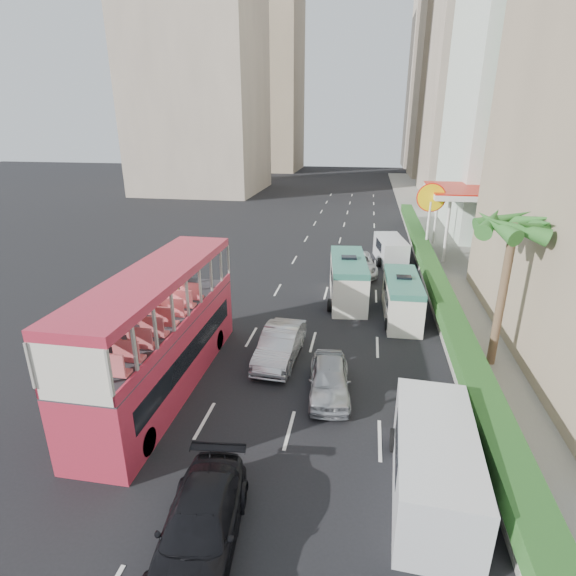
% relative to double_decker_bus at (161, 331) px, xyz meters
% --- Properties ---
extents(ground_plane, '(200.00, 200.00, 0.00)m').
position_rel_double_decker_bus_xyz_m(ground_plane, '(6.00, 0.00, -2.53)').
color(ground_plane, black).
rests_on(ground_plane, ground).
extents(double_decker_bus, '(2.50, 11.00, 5.06)m').
position_rel_double_decker_bus_xyz_m(double_decker_bus, '(0.00, 0.00, 0.00)').
color(double_decker_bus, '#B7273D').
rests_on(double_decker_bus, ground).
extents(car_silver_lane_a, '(1.86, 4.70, 1.52)m').
position_rel_double_decker_bus_xyz_m(car_silver_lane_a, '(4.30, 2.99, -2.53)').
color(car_silver_lane_a, '#B0B2B7').
rests_on(car_silver_lane_a, ground).
extents(car_silver_lane_b, '(2.01, 4.21, 1.39)m').
position_rel_double_decker_bus_xyz_m(car_silver_lane_b, '(6.80, 0.54, -2.53)').
color(car_silver_lane_b, '#B0B2B7').
rests_on(car_silver_lane_b, ground).
extents(car_black, '(2.47, 5.05, 1.41)m').
position_rel_double_decker_bus_xyz_m(car_black, '(4.15, -7.06, -2.53)').
color(car_black, black).
rests_on(car_black, ground).
extents(van_asset, '(3.16, 5.43, 1.42)m').
position_rel_double_decker_bus_xyz_m(van_asset, '(7.47, 16.58, -2.53)').
color(van_asset, silver).
rests_on(van_asset, ground).
extents(minibus_near, '(2.63, 6.20, 2.67)m').
position_rel_double_decker_bus_xyz_m(minibus_near, '(7.00, 11.07, -1.20)').
color(minibus_near, silver).
rests_on(minibus_near, ground).
extents(minibus_far, '(1.94, 5.38, 2.36)m').
position_rel_double_decker_bus_xyz_m(minibus_far, '(10.11, 8.83, -1.35)').
color(minibus_far, silver).
rests_on(minibus_far, ground).
extents(panel_van_near, '(2.47, 5.58, 2.19)m').
position_rel_double_decker_bus_xyz_m(panel_van_near, '(10.24, -4.17, -1.43)').
color(panel_van_near, silver).
rests_on(panel_van_near, ground).
extents(panel_van_far, '(2.63, 4.98, 1.89)m').
position_rel_double_decker_bus_xyz_m(panel_van_far, '(9.92, 19.92, -1.58)').
color(panel_van_far, silver).
rests_on(panel_van_far, ground).
extents(sidewalk, '(6.00, 120.00, 0.18)m').
position_rel_double_decker_bus_xyz_m(sidewalk, '(15.00, 25.00, -2.44)').
color(sidewalk, '#99968C').
rests_on(sidewalk, ground).
extents(kerb_wall, '(0.30, 44.00, 1.00)m').
position_rel_double_decker_bus_xyz_m(kerb_wall, '(12.20, 14.00, -1.85)').
color(kerb_wall, silver).
rests_on(kerb_wall, sidewalk).
extents(hedge, '(1.10, 44.00, 0.70)m').
position_rel_double_decker_bus_xyz_m(hedge, '(12.20, 14.00, -1.00)').
color(hedge, '#2D6626').
rests_on(hedge, kerb_wall).
extents(palm_tree, '(0.36, 0.36, 6.40)m').
position_rel_double_decker_bus_xyz_m(palm_tree, '(13.80, 4.00, 0.85)').
color(palm_tree, brown).
rests_on(palm_tree, sidewalk).
extents(shell_station, '(6.50, 8.00, 5.50)m').
position_rel_double_decker_bus_xyz_m(shell_station, '(16.00, 23.00, 0.22)').
color(shell_station, silver).
rests_on(shell_station, ground).
extents(tower_mid, '(16.00, 16.00, 50.00)m').
position_rel_double_decker_bus_xyz_m(tower_mid, '(24.00, 58.00, 22.47)').
color(tower_mid, '#B7A490').
rests_on(tower_mid, ground).
extents(tower_far_a, '(14.00, 14.00, 44.00)m').
position_rel_double_decker_bus_xyz_m(tower_far_a, '(23.00, 82.00, 19.47)').
color(tower_far_a, tan).
rests_on(tower_far_a, ground).
extents(tower_far_b, '(14.00, 14.00, 40.00)m').
position_rel_double_decker_bus_xyz_m(tower_far_b, '(23.00, 104.00, 17.47)').
color(tower_far_b, '#B7A490').
rests_on(tower_far_b, ground).
extents(tower_left_a, '(18.00, 18.00, 52.00)m').
position_rel_double_decker_bus_xyz_m(tower_left_a, '(-18.00, 55.00, 23.47)').
color(tower_left_a, '#B7A490').
rests_on(tower_left_a, ground).
extents(tower_left_b, '(16.00, 16.00, 46.00)m').
position_rel_double_decker_bus_xyz_m(tower_left_b, '(-16.00, 90.00, 20.47)').
color(tower_left_b, tan).
rests_on(tower_left_b, ground).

